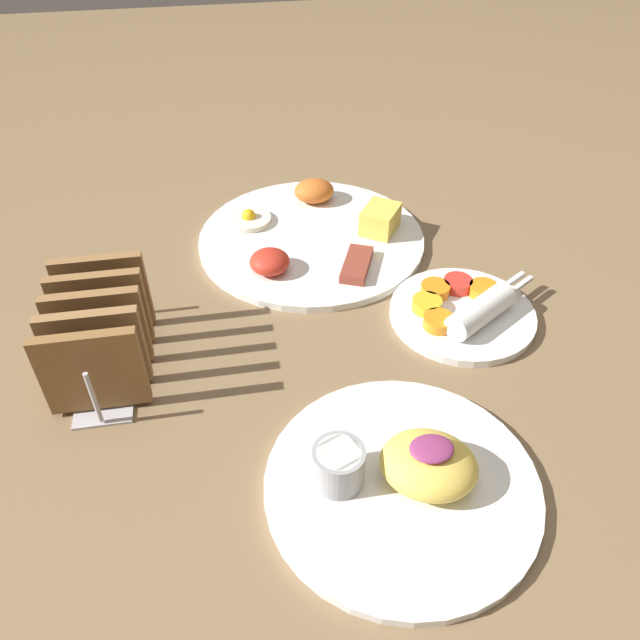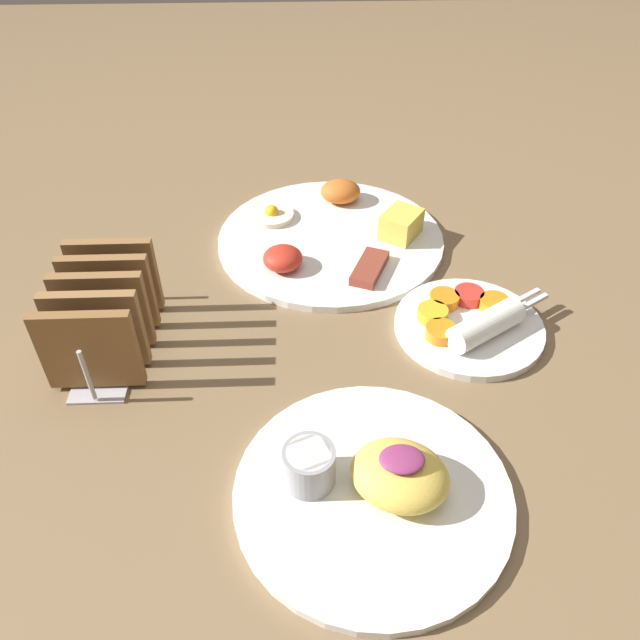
# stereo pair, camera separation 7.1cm
# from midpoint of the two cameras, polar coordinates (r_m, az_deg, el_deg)

# --- Properties ---
(ground_plane) EXTENTS (3.00, 3.00, 0.00)m
(ground_plane) POSITION_cam_midpoint_polar(r_m,az_deg,el_deg) (0.72, -3.05, -2.58)
(ground_plane) COLOR brown
(plate_breakfast) EXTENTS (0.32, 0.32, 0.05)m
(plate_breakfast) POSITION_cam_midpoint_polar(r_m,az_deg,el_deg) (0.89, -2.96, 7.71)
(plate_breakfast) COLOR white
(plate_breakfast) RESTS_ON ground_plane
(plate_condiments) EXTENTS (0.19, 0.18, 0.04)m
(plate_condiments) POSITION_cam_midpoint_polar(r_m,az_deg,el_deg) (0.76, 10.41, 0.81)
(plate_condiments) COLOR white
(plate_condiments) RESTS_ON ground_plane
(plate_foreground) EXTENTS (0.25, 0.25, 0.06)m
(plate_foreground) POSITION_cam_midpoint_polar(r_m,az_deg,el_deg) (0.59, 4.04, -14.31)
(plate_foreground) COLOR white
(plate_foreground) RESTS_ON ground_plane
(toast_rack) EXTENTS (0.10, 0.18, 0.10)m
(toast_rack) POSITION_cam_midpoint_polar(r_m,az_deg,el_deg) (0.72, -22.22, -1.21)
(toast_rack) COLOR #B7B7BC
(toast_rack) RESTS_ON ground_plane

